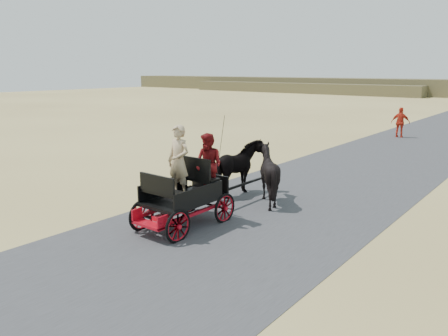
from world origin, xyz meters
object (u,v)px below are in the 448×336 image
Objects in this scene: carriage at (184,212)px; horse_right at (268,174)px; horse_left at (238,169)px; pedestrian at (400,122)px.

horse_right is at bearing 79.61° from carriage.
carriage is 1.41× the size of horse_right.
horse_left is at bearing 100.39° from carriage.
horse_left is (-0.55, 3.00, 0.49)m from carriage.
carriage is at bearing 79.61° from horse_right.
horse_right is 15.28m from pedestrian.
pedestrian is (-0.91, 15.25, 0.01)m from horse_right.
pedestrian is (-0.36, 18.25, 0.50)m from carriage.
horse_left is 1.10m from horse_right.
carriage is at bearing 81.12° from pedestrian.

